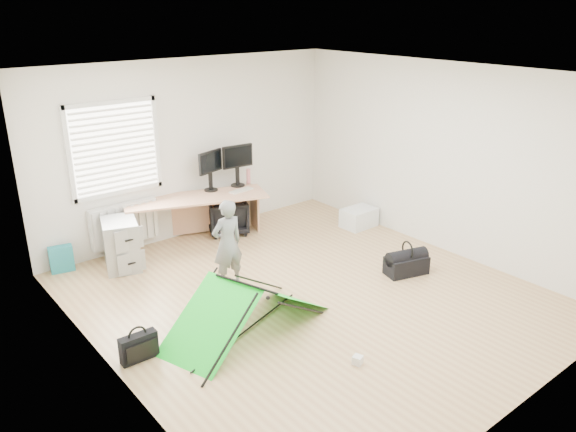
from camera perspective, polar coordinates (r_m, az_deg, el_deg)
ground at (r=7.08m, az=2.06°, el=-8.11°), size 5.50×5.50×0.00m
back_wall at (r=8.71m, az=-9.86°, el=6.73°), size 5.00×0.02×2.70m
window at (r=8.13m, az=-17.19°, el=6.56°), size 1.20×0.06×1.20m
radiator at (r=8.42m, az=-16.30°, el=-0.75°), size 1.00×0.12×0.60m
desk at (r=8.60m, az=-9.20°, el=-0.34°), size 2.21×1.34×0.72m
filing_cabinet at (r=7.99m, az=-16.59°, el=-2.76°), size 0.61×0.70×0.69m
monitor_left at (r=8.68m, az=-7.89°, el=4.03°), size 0.49×0.24×0.46m
monitor_right at (r=8.86m, az=-5.17°, el=4.57°), size 0.52×0.16×0.49m
keyboard at (r=8.67m, az=-4.77°, el=2.60°), size 0.41×0.18×0.02m
thermos at (r=9.03m, az=-4.05°, el=4.08°), size 0.08×0.08×0.23m
office_chair at (r=8.91m, az=-6.17°, el=0.03°), size 0.80×0.80×0.56m
person at (r=7.12m, az=-6.18°, el=-2.82°), size 0.43×0.29×1.16m
kite at (r=6.26m, az=-4.22°, el=-9.27°), size 2.04×1.37×0.58m
storage_crate at (r=9.21m, az=7.21°, el=-0.16°), size 0.55×0.39×0.31m
tote_bag at (r=8.21m, az=-22.02°, el=-4.07°), size 0.33×0.19×0.36m
laptop_bag at (r=6.05m, az=-14.92°, el=-12.76°), size 0.39×0.13×0.29m
white_box at (r=5.89m, az=7.08°, el=-14.32°), size 0.12×0.12×0.09m
duffel_bag at (r=7.74m, az=11.92°, el=-4.92°), size 0.62×0.43×0.25m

